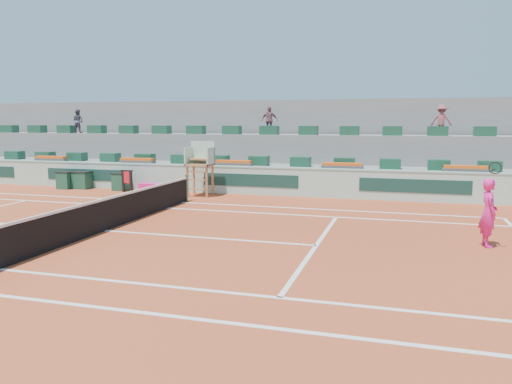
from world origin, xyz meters
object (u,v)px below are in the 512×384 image
player_bag (151,188)px  umpire_chair (201,161)px  tennis_player (488,212)px  drink_cooler_a (121,182)px

player_bag → umpire_chair: (2.49, -0.01, 1.31)m
umpire_chair → tennis_player: (10.71, -6.31, -0.64)m
player_bag → tennis_player: bearing=-25.6°
player_bag → drink_cooler_a: bearing=166.4°
player_bag → drink_cooler_a: drink_cooler_a is taller
player_bag → umpire_chair: bearing=-0.2°
player_bag → drink_cooler_a: 1.89m
drink_cooler_a → umpire_chair: bearing=-6.0°
drink_cooler_a → tennis_player: tennis_player is taller
player_bag → tennis_player: 14.65m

